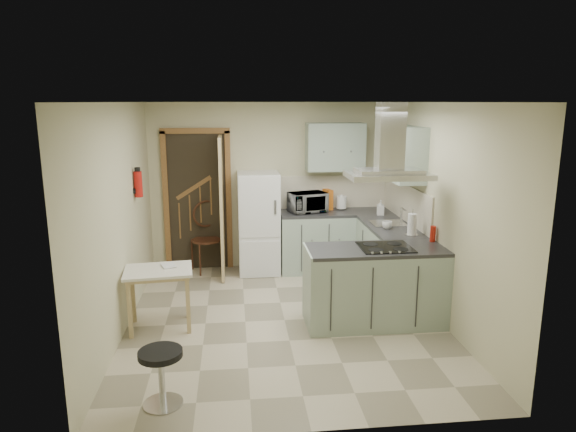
{
  "coord_description": "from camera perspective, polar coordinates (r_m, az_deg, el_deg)",
  "views": [
    {
      "loc": [
        -0.56,
        -5.58,
        2.51
      ],
      "look_at": [
        0.09,
        0.45,
        1.15
      ],
      "focal_mm": 32.0,
      "sensor_mm": 36.0,
      "label": 1
    }
  ],
  "objects": [
    {
      "name": "splashback",
      "position": [
        7.93,
        5.0,
        2.71
      ],
      "size": [
        1.68,
        0.02,
        0.5
      ],
      "primitive_type": "cube",
      "color": "beige",
      "rests_on": "counter_back"
    },
    {
      "name": "right_wall",
      "position": [
        6.19,
        16.42,
        0.37
      ],
      "size": [
        0.0,
        4.2,
        4.2
      ],
      "primitive_type": "plane",
      "rotation": [
        1.57,
        0.0,
        -1.57
      ],
      "color": "beige",
      "rests_on": "floor"
    },
    {
      "name": "microwave",
      "position": [
        7.6,
        2.18,
        1.53
      ],
      "size": [
        0.61,
        0.49,
        0.29
      ],
      "primitive_type": "imported",
      "rotation": [
        0.0,
        0.0,
        0.29
      ],
      "color": "black",
      "rests_on": "counter_back"
    },
    {
      "name": "sink",
      "position": [
        7.03,
        11.06,
        -0.8
      ],
      "size": [
        0.45,
        0.4,
        0.01
      ],
      "primitive_type": "cube",
      "color": "silver",
      "rests_on": "counter_right"
    },
    {
      "name": "book",
      "position": [
        5.94,
        -13.84,
        -5.14
      ],
      "size": [
        0.2,
        0.23,
        0.09
      ],
      "primitive_type": "imported",
      "rotation": [
        0.0,
        0.0,
        0.34
      ],
      "color": "#A43649",
      "rests_on": "drop_leaf_table"
    },
    {
      "name": "doorway",
      "position": [
        7.81,
        -10.01,
        1.66
      ],
      "size": [
        1.1,
        0.12,
        2.1
      ],
      "primitive_type": "cube",
      "color": "brown",
      "rests_on": "floor"
    },
    {
      "name": "back_wall",
      "position": [
        7.8,
        -1.95,
        3.33
      ],
      "size": [
        3.6,
        0.0,
        3.6
      ],
      "primitive_type": "plane",
      "rotation": [
        1.57,
        0.0,
        0.0
      ],
      "color": "beige",
      "rests_on": "floor"
    },
    {
      "name": "fire_extinguisher",
      "position": [
        6.66,
        -16.3,
        3.41
      ],
      "size": [
        0.1,
        0.1,
        0.32
      ],
      "primitive_type": "cylinder",
      "color": "#B2140F",
      "rests_on": "left_wall"
    },
    {
      "name": "bentwood_chair",
      "position": [
        7.77,
        -9.07,
        -2.67
      ],
      "size": [
        0.56,
        0.56,
        0.96
      ],
      "primitive_type": "cube",
      "rotation": [
        0.0,
        0.0,
        0.41
      ],
      "color": "#473017",
      "rests_on": "floor"
    },
    {
      "name": "paper_towel",
      "position": [
        6.46,
        13.63,
        -0.88
      ],
      "size": [
        0.14,
        0.14,
        0.28
      ],
      "primitive_type": "cylinder",
      "rotation": [
        0.0,
        0.0,
        -0.35
      ],
      "color": "white",
      "rests_on": "counter_right"
    },
    {
      "name": "hob",
      "position": [
        5.88,
        10.77,
        -3.42
      ],
      "size": [
        0.58,
        0.5,
        0.01
      ],
      "primitive_type": "cube",
      "color": "black",
      "rests_on": "peninsula"
    },
    {
      "name": "stool",
      "position": [
        4.62,
        -13.86,
        -17.03
      ],
      "size": [
        0.42,
        0.42,
        0.5
      ],
      "primitive_type": "cylinder",
      "rotation": [
        0.0,
        0.0,
        -0.14
      ],
      "color": "black",
      "rests_on": "floor"
    },
    {
      "name": "ceiling",
      "position": [
        5.61,
        -0.43,
        12.54
      ],
      "size": [
        4.2,
        4.2,
        0.0
      ],
      "primitive_type": "plane",
      "rotation": [
        3.14,
        0.0,
        0.0
      ],
      "color": "silver",
      "rests_on": "back_wall"
    },
    {
      "name": "red_bottle",
      "position": [
        6.24,
        15.79,
        -1.92
      ],
      "size": [
        0.07,
        0.07,
        0.19
      ],
      "primitive_type": "cylinder",
      "rotation": [
        0.0,
        0.0,
        0.16
      ],
      "color": "red",
      "rests_on": "peninsula"
    },
    {
      "name": "cereal_box",
      "position": [
        7.83,
        4.44,
        1.86
      ],
      "size": [
        0.14,
        0.22,
        0.3
      ],
      "primitive_type": "cube",
      "rotation": [
        0.0,
        0.0,
        0.31
      ],
      "color": "orange",
      "rests_on": "counter_back"
    },
    {
      "name": "left_wall",
      "position": [
        5.85,
        -18.23,
        -0.43
      ],
      "size": [
        0.0,
        4.2,
        4.2
      ],
      "primitive_type": "plane",
      "rotation": [
        1.57,
        0.0,
        1.57
      ],
      "color": "beige",
      "rests_on": "floor"
    },
    {
      "name": "drop_leaf_table",
      "position": [
        6.0,
        -14.06,
        -8.89
      ],
      "size": [
        0.79,
        0.62,
        0.69
      ],
      "primitive_type": "cube",
      "rotation": [
        0.0,
        0.0,
        0.1
      ],
      "color": "tan",
      "rests_on": "floor"
    },
    {
      "name": "peninsula",
      "position": [
        5.99,
        9.67,
        -7.65
      ],
      "size": [
        1.55,
        0.65,
        0.9
      ],
      "primitive_type": "cube",
      "color": "#9EB2A0",
      "rests_on": "floor"
    },
    {
      "name": "wall_cabinet_right",
      "position": [
        6.82,
        12.65,
        6.78
      ],
      "size": [
        0.35,
        0.9,
        0.7
      ],
      "primitive_type": "cube",
      "color": "#9EB2A0",
      "rests_on": "right_wall"
    },
    {
      "name": "floor",
      "position": [
        6.14,
        -0.39,
        -11.47
      ],
      "size": [
        4.2,
        4.2,
        0.0
      ],
      "primitive_type": "plane",
      "color": "#BEB194",
      "rests_on": "ground"
    },
    {
      "name": "soap_bottle",
      "position": [
        7.53,
        10.24,
        0.92
      ],
      "size": [
        0.11,
        0.12,
        0.22
      ],
      "primitive_type": "imported",
      "rotation": [
        0.0,
        0.0,
        -0.19
      ],
      "color": "silver",
      "rests_on": "counter_right"
    },
    {
      "name": "kettle",
      "position": [
        7.83,
        5.95,
        1.54
      ],
      "size": [
        0.18,
        0.18,
        0.23
      ],
      "primitive_type": "cylinder",
      "rotation": [
        0.0,
        0.0,
        0.19
      ],
      "color": "white",
      "rests_on": "counter_back"
    },
    {
      "name": "wall_cabinet_back",
      "position": [
        7.68,
        5.26,
        7.65
      ],
      "size": [
        0.85,
        0.35,
        0.7
      ],
      "primitive_type": "cube",
      "color": "#9EB2A0",
      "rests_on": "back_wall"
    },
    {
      "name": "fridge",
      "position": [
        7.59,
        -3.26,
        -0.79
      ],
      "size": [
        0.6,
        0.6,
        1.5
      ],
      "primitive_type": "cube",
      "color": "white",
      "rests_on": "floor"
    },
    {
      "name": "counter_back",
      "position": [
        7.76,
        3.13,
        -2.79
      ],
      "size": [
        1.08,
        0.6,
        0.9
      ],
      "primitive_type": "cube",
      "color": "#9EB2A0",
      "rests_on": "floor"
    },
    {
      "name": "counter_right",
      "position": [
        7.31,
        10.51,
        -3.95
      ],
      "size": [
        0.6,
        1.95,
        0.9
      ],
      "primitive_type": "cube",
      "color": "#9EB2A0",
      "rests_on": "floor"
    },
    {
      "name": "extractor_hood",
      "position": [
        5.71,
        11.1,
        4.46
      ],
      "size": [
        0.9,
        0.55,
        0.1
      ],
      "primitive_type": "cube",
      "color": "silver",
      "rests_on": "ceiling"
    },
    {
      "name": "cup",
      "position": [
        6.73,
        10.96,
        -1.0
      ],
      "size": [
        0.15,
        0.15,
        0.1
      ],
      "primitive_type": "imported",
      "rotation": [
        0.0,
        0.0,
        -0.2
      ],
      "color": "silver",
      "rests_on": "counter_right"
    }
  ]
}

